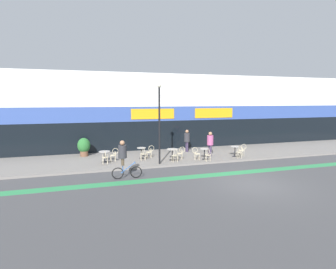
% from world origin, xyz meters
% --- Properties ---
extents(ground_plane, '(120.00, 120.00, 0.00)m').
position_xyz_m(ground_plane, '(0.00, 0.00, 0.00)').
color(ground_plane, '#424244').
extents(sidewalk_slab, '(40.00, 5.50, 0.12)m').
position_xyz_m(sidewalk_slab, '(0.00, 7.25, 0.06)').
color(sidewalk_slab, slate).
rests_on(sidewalk_slab, ground).
extents(storefront_facade, '(40.00, 4.06, 6.44)m').
position_xyz_m(storefront_facade, '(0.00, 11.97, 3.20)').
color(storefront_facade, silver).
rests_on(storefront_facade, ground).
extents(bike_lane_stripe, '(36.00, 0.70, 0.01)m').
position_xyz_m(bike_lane_stripe, '(0.00, 2.08, 0.00)').
color(bike_lane_stripe, '#2D844C').
rests_on(bike_lane_stripe, ground).
extents(bistro_table_0, '(0.75, 0.75, 0.73)m').
position_xyz_m(bistro_table_0, '(-6.92, 6.59, 0.65)').
color(bistro_table_0, black).
rests_on(bistro_table_0, sidewalk_slab).
extents(bistro_table_1, '(0.63, 0.63, 0.78)m').
position_xyz_m(bistro_table_1, '(-4.35, 6.96, 0.67)').
color(bistro_table_1, black).
rests_on(bistro_table_1, sidewalk_slab).
extents(bistro_table_2, '(0.77, 0.77, 0.78)m').
position_xyz_m(bistro_table_2, '(-2.40, 5.85, 0.68)').
color(bistro_table_2, black).
rests_on(bistro_table_2, sidewalk_slab).
extents(bistro_table_3, '(0.61, 0.61, 0.76)m').
position_xyz_m(bistro_table_3, '(-0.18, 5.41, 0.66)').
color(bistro_table_3, black).
rests_on(bistro_table_3, sidewalk_slab).
extents(bistro_table_4, '(0.63, 0.63, 0.76)m').
position_xyz_m(bistro_table_4, '(2.36, 5.64, 0.66)').
color(bistro_table_4, black).
rests_on(bistro_table_4, sidewalk_slab).
extents(cafe_chair_0_near, '(0.41, 0.58, 0.90)m').
position_xyz_m(cafe_chair_0_near, '(-6.92, 5.96, 0.64)').
color(cafe_chair_0_near, beige).
rests_on(cafe_chair_0_near, sidewalk_slab).
extents(cafe_chair_0_side, '(0.58, 0.42, 0.90)m').
position_xyz_m(cafe_chair_0_side, '(-6.30, 6.59, 0.64)').
color(cafe_chair_0_side, beige).
rests_on(cafe_chair_0_side, sidewalk_slab).
extents(cafe_chair_1_near, '(0.43, 0.59, 0.90)m').
position_xyz_m(cafe_chair_1_near, '(-4.34, 6.34, 0.64)').
color(cafe_chair_1_near, beige).
rests_on(cafe_chair_1_near, sidewalk_slab).
extents(cafe_chair_1_side, '(0.58, 0.41, 0.90)m').
position_xyz_m(cafe_chair_1_side, '(-3.72, 6.96, 0.64)').
color(cafe_chair_1_side, beige).
rests_on(cafe_chair_1_side, sidewalk_slab).
extents(cafe_chair_2_near, '(0.45, 0.60, 0.90)m').
position_xyz_m(cafe_chair_2_near, '(-2.39, 5.22, 0.64)').
color(cafe_chair_2_near, beige).
rests_on(cafe_chair_2_near, sidewalk_slab).
extents(cafe_chair_2_side, '(0.60, 0.45, 0.90)m').
position_xyz_m(cafe_chair_2_side, '(-1.78, 5.84, 0.64)').
color(cafe_chair_2_side, beige).
rests_on(cafe_chair_2_side, sidewalk_slab).
extents(cafe_chair_3_near, '(0.45, 0.60, 0.90)m').
position_xyz_m(cafe_chair_3_near, '(-0.19, 4.78, 0.64)').
color(cafe_chair_3_near, beige).
rests_on(cafe_chair_3_near, sidewalk_slab).
extents(cafe_chair_3_side, '(0.58, 0.42, 0.90)m').
position_xyz_m(cafe_chair_3_side, '(-0.81, 5.41, 0.64)').
color(cafe_chair_3_side, beige).
rests_on(cafe_chair_3_side, sidewalk_slab).
extents(cafe_chair_4_near, '(0.45, 0.60, 0.90)m').
position_xyz_m(cafe_chair_4_near, '(2.35, 5.01, 0.64)').
color(cafe_chair_4_near, beige).
rests_on(cafe_chair_4_near, sidewalk_slab).
extents(cafe_chair_4_side, '(0.60, 0.45, 0.90)m').
position_xyz_m(cafe_chair_4_side, '(2.99, 5.62, 0.64)').
color(cafe_chair_4_side, beige).
rests_on(cafe_chair_4_side, sidewalk_slab).
extents(planter_pot, '(0.92, 0.92, 1.36)m').
position_xyz_m(planter_pot, '(-8.28, 8.97, 0.85)').
color(planter_pot, brown).
rests_on(planter_pot, sidewalk_slab).
extents(lamp_post, '(0.26, 0.26, 5.16)m').
position_xyz_m(lamp_post, '(-3.52, 5.05, 3.10)').
color(lamp_post, black).
rests_on(lamp_post, sidewalk_slab).
extents(cyclist_0, '(1.63, 0.52, 2.11)m').
position_xyz_m(cyclist_0, '(-6.12, 2.83, 1.26)').
color(cyclist_0, black).
rests_on(cyclist_0, ground).
extents(pedestrian_near_end, '(0.49, 0.49, 1.80)m').
position_xyz_m(pedestrian_near_end, '(0.72, 6.39, 1.19)').
color(pedestrian_near_end, '#382D47').
rests_on(pedestrian_near_end, sidewalk_slab).
extents(pedestrian_far_end, '(0.49, 0.49, 1.77)m').
position_xyz_m(pedestrian_far_end, '(-0.37, 8.38, 1.17)').
color(pedestrian_far_end, '#382D47').
rests_on(pedestrian_far_end, sidewalk_slab).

